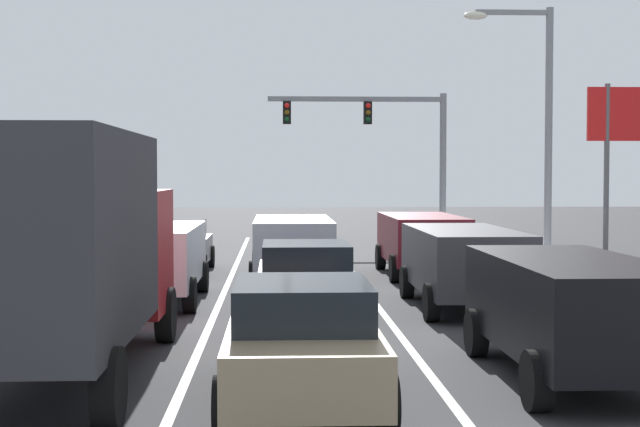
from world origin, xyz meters
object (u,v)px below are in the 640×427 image
sedan_gray_left_lane_third (175,246)px  street_lamp_right_near (637,96)px  sedan_tan_center_lane_nearest (302,340)px  box_truck_left_lane_nearest (55,243)px  sedan_navy_center_lane_second (306,281)px  street_lamp_right_mid (536,112)px  suv_white_left_lane_second (153,256)px  traffic_light_gantry (388,134)px  roadside_sign_right (640,134)px  suv_charcoal_right_lane_second (464,260)px  suv_black_right_lane_nearest (572,306)px  suv_silver_center_lane_third (293,244)px  suv_maroon_right_lane_third (422,239)px

sedan_gray_left_lane_third → street_lamp_right_near: bearing=-30.2°
sedan_tan_center_lane_nearest → box_truck_left_lane_nearest: size_ratio=0.63×
sedan_navy_center_lane_second → street_lamp_right_near: size_ratio=0.60×
box_truck_left_lane_nearest → street_lamp_right_mid: (10.63, 14.65, 2.74)m
sedan_tan_center_lane_nearest → suv_white_left_lane_second: (-3.03, 9.20, 0.25)m
traffic_light_gantry → street_lamp_right_mid: bearing=-76.5°
sedan_gray_left_lane_third → street_lamp_right_mid: bearing=3.5°
box_truck_left_lane_nearest → suv_white_left_lane_second: size_ratio=1.47×
suv_white_left_lane_second → street_lamp_right_mid: bearing=32.9°
sedan_gray_left_lane_third → traffic_light_gantry: (7.59, 12.79, 3.73)m
sedan_tan_center_lane_nearest → roadside_sign_right: bearing=56.8°
traffic_light_gantry → street_lamp_right_near: size_ratio=1.01×
sedan_tan_center_lane_nearest → street_lamp_right_near: (7.66, 8.94, 3.77)m
sedan_gray_left_lane_third → street_lamp_right_near: (10.84, -6.31, 3.77)m
suv_charcoal_right_lane_second → roadside_sign_right: roadside_sign_right is taller
suv_black_right_lane_nearest → suv_silver_center_lane_third: 12.15m
suv_charcoal_right_lane_second → suv_maroon_right_lane_third: size_ratio=1.00×
sedan_navy_center_lane_second → suv_white_left_lane_second: 4.31m
sedan_tan_center_lane_nearest → suv_white_left_lane_second: bearing=108.2°
suv_black_right_lane_nearest → street_lamp_right_mid: 15.70m
roadside_sign_right → sedan_gray_left_lane_third: bearing=-176.3°
sedan_gray_left_lane_third → roadside_sign_right: size_ratio=0.82×
suv_maroon_right_lane_third → suv_white_left_lane_second: bearing=-142.9°
suv_silver_center_lane_third → street_lamp_right_mid: bearing=24.2°
traffic_light_gantry → suv_charcoal_right_lane_second: bearing=-92.3°
suv_charcoal_right_lane_second → box_truck_left_lane_nearest: 9.61m
box_truck_left_lane_nearest → suv_silver_center_lane_third: bearing=73.4°
street_lamp_right_mid → roadside_sign_right: street_lamp_right_mid is taller
suv_maroon_right_lane_third → box_truck_left_lane_nearest: size_ratio=0.68×
suv_black_right_lane_nearest → suv_silver_center_lane_third: (-3.62, 11.60, 0.00)m
suv_silver_center_lane_third → traffic_light_gantry: bearing=74.4°
street_lamp_right_near → roadside_sign_right: size_ratio=1.36×
suv_maroon_right_lane_third → suv_white_left_lane_second: (-6.74, -5.10, 0.00)m
sedan_navy_center_lane_second → box_truck_left_lane_nearest: size_ratio=0.63×
sedan_gray_left_lane_third → traffic_light_gantry: traffic_light_gantry is taller
suv_silver_center_lane_third → suv_charcoal_right_lane_second: bearing=-53.8°
suv_black_right_lane_nearest → suv_charcoal_right_lane_second: same height
street_lamp_right_mid → sedan_navy_center_lane_second: bearing=-126.7°
sedan_navy_center_lane_second → street_lamp_right_mid: street_lamp_right_mid is taller
traffic_light_gantry → street_lamp_right_mid: size_ratio=0.98×
suv_maroon_right_lane_third → roadside_sign_right: size_ratio=0.89×
suv_maroon_right_lane_third → suv_silver_center_lane_third: 3.96m
suv_black_right_lane_nearest → street_lamp_right_mid: size_ratio=0.64×
sedan_gray_left_lane_third → street_lamp_right_mid: (10.51, 0.64, 3.87)m
suv_silver_center_lane_third → sedan_gray_left_lane_third: 4.21m
sedan_navy_center_lane_second → sedan_gray_left_lane_third: same height
box_truck_left_lane_nearest → sedan_gray_left_lane_third: 14.06m
suv_black_right_lane_nearest → suv_maroon_right_lane_third: bearing=90.1°
sedan_tan_center_lane_nearest → box_truck_left_lane_nearest: box_truck_left_lane_nearest is taller
sedan_navy_center_lane_second → traffic_light_gantry: traffic_light_gantry is taller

